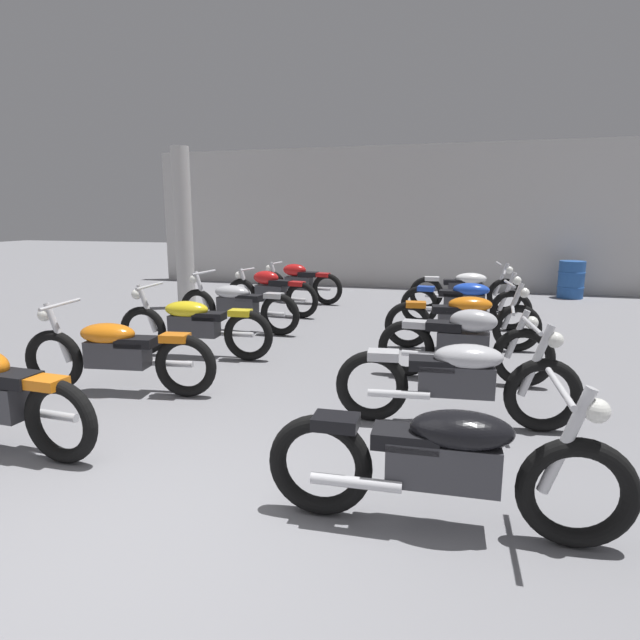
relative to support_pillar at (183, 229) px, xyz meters
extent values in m
plane|color=gray|center=(3.75, -7.31, -1.60)|extent=(60.00, 60.00, 0.00)
cube|color=#BCBAB7|center=(3.75, 4.27, 0.20)|extent=(13.45, 0.24, 3.60)
cylinder|color=#BCBAB7|center=(0.00, 0.00, 0.00)|extent=(0.36, 0.36, 3.20)
torus|color=black|center=(2.63, -6.50, -1.27)|extent=(0.67, 0.14, 0.67)
cube|color=black|center=(2.20, -6.48, -0.97)|extent=(0.41, 0.26, 0.10)
cube|color=orange|center=(2.53, -6.49, -0.97)|extent=(0.29, 0.21, 0.08)
cylinder|color=silver|center=(2.38, -6.36, -1.29)|extent=(0.55, 0.09, 0.07)
torus|color=black|center=(1.28, -5.08, -1.27)|extent=(0.68, 0.20, 0.67)
torus|color=black|center=(2.77, -4.88, -1.27)|extent=(0.68, 0.20, 0.67)
cylinder|color=silver|center=(1.36, -5.07, -0.96)|extent=(0.28, 0.10, 0.66)
cube|color=#38383D|center=(2.03, -4.98, -1.17)|extent=(0.69, 0.32, 0.28)
ellipsoid|color=orange|center=(1.93, -4.99, -0.95)|extent=(0.64, 0.39, 0.22)
cube|color=black|center=(2.25, -4.95, -1.03)|extent=(0.43, 0.29, 0.10)
cube|color=orange|center=(2.67, -4.90, -0.97)|extent=(0.30, 0.23, 0.08)
cylinder|color=silver|center=(1.42, -5.06, -0.65)|extent=(0.12, 0.68, 0.04)
sphere|color=white|center=(1.22, -5.09, -0.77)|extent=(0.14, 0.14, 0.14)
cylinder|color=silver|center=(2.51, -4.79, -1.29)|extent=(0.55, 0.14, 0.07)
torus|color=black|center=(1.34, -3.52, -1.27)|extent=(0.68, 0.16, 0.67)
torus|color=black|center=(2.84, -3.40, -1.27)|extent=(0.68, 0.16, 0.67)
cylinder|color=silver|center=(1.42, -3.51, -0.96)|extent=(0.28, 0.09, 0.66)
cube|color=#38383D|center=(2.09, -3.46, -1.17)|extent=(0.68, 0.29, 0.28)
ellipsoid|color=yellow|center=(1.99, -3.46, -0.95)|extent=(0.62, 0.37, 0.22)
cube|color=black|center=(2.31, -3.44, -1.03)|extent=(0.42, 0.27, 0.10)
cube|color=yellow|center=(2.74, -3.41, -0.97)|extent=(0.29, 0.22, 0.08)
cylinder|color=silver|center=(1.48, -3.51, -0.65)|extent=(0.09, 0.68, 0.04)
sphere|color=white|center=(1.28, -3.52, -0.77)|extent=(0.14, 0.14, 0.14)
cylinder|color=silver|center=(2.58, -3.29, -1.29)|extent=(0.55, 0.11, 0.07)
torus|color=black|center=(1.24, -1.79, -1.27)|extent=(0.68, 0.16, 0.67)
torus|color=black|center=(2.73, -1.90, -1.27)|extent=(0.68, 0.16, 0.67)
cylinder|color=silver|center=(1.32, -1.79, -0.96)|extent=(0.28, 0.09, 0.66)
cube|color=#38383D|center=(1.98, -1.84, -1.17)|extent=(0.68, 0.29, 0.28)
ellipsoid|color=#B7B7BC|center=(1.89, -1.83, -0.95)|extent=(0.62, 0.36, 0.22)
cube|color=black|center=(2.20, -1.86, -1.03)|extent=(0.42, 0.27, 0.10)
cube|color=#B7B7BC|center=(2.63, -1.89, -0.97)|extent=(0.29, 0.22, 0.08)
cylinder|color=silver|center=(1.38, -1.80, -0.65)|extent=(0.09, 0.68, 0.04)
sphere|color=white|center=(1.18, -1.78, -0.77)|extent=(0.14, 0.14, 0.14)
cylinder|color=silver|center=(2.49, -1.75, -1.29)|extent=(0.55, 0.11, 0.07)
torus|color=black|center=(1.34, -0.23, -1.27)|extent=(0.68, 0.21, 0.67)
torus|color=black|center=(2.62, -0.43, -1.27)|extent=(0.68, 0.21, 0.67)
cylinder|color=silver|center=(1.42, -0.25, -1.01)|extent=(0.25, 0.11, 0.56)
cube|color=#38383D|center=(1.98, -0.33, -1.17)|extent=(0.60, 0.32, 0.28)
ellipsoid|color=red|center=(1.88, -0.32, -0.89)|extent=(0.56, 0.35, 0.26)
cube|color=black|center=(2.20, -0.36, -0.97)|extent=(0.43, 0.30, 0.10)
cube|color=red|center=(2.52, -0.41, -0.97)|extent=(0.31, 0.24, 0.08)
cylinder|color=silver|center=(1.48, -0.26, -0.75)|extent=(0.11, 0.48, 0.04)
sphere|color=white|center=(1.28, -0.23, -0.87)|extent=(0.14, 0.14, 0.14)
cylinder|color=silver|center=(2.39, -0.26, -1.29)|extent=(0.55, 0.15, 0.07)
torus|color=black|center=(1.41, 1.21, -1.27)|extent=(0.68, 0.16, 0.67)
torus|color=black|center=(2.70, 1.11, -1.27)|extent=(0.68, 0.16, 0.67)
cylinder|color=silver|center=(1.49, 1.21, -1.01)|extent=(0.25, 0.09, 0.56)
cube|color=#38383D|center=(2.05, 1.16, -1.17)|extent=(0.59, 0.28, 0.28)
ellipsoid|color=red|center=(1.95, 1.17, -0.89)|extent=(0.54, 0.32, 0.26)
cube|color=black|center=(2.27, 1.15, -0.97)|extent=(0.42, 0.27, 0.10)
cube|color=red|center=(2.60, 1.12, -0.97)|extent=(0.29, 0.22, 0.08)
cylinder|color=silver|center=(1.55, 1.20, -0.75)|extent=(0.07, 0.48, 0.04)
sphere|color=white|center=(1.35, 1.22, -0.87)|extent=(0.14, 0.14, 0.14)
cylinder|color=silver|center=(2.46, 1.26, -1.29)|extent=(0.55, 0.11, 0.07)
torus|color=black|center=(6.23, -6.58, -1.27)|extent=(0.67, 0.14, 0.67)
torus|color=black|center=(4.73, -6.65, -1.27)|extent=(0.67, 0.14, 0.67)
cylinder|color=silver|center=(6.15, -6.59, -0.96)|extent=(0.28, 0.08, 0.66)
cube|color=#38383D|center=(5.48, -6.62, -1.17)|extent=(0.67, 0.27, 0.28)
ellipsoid|color=black|center=(5.58, -6.61, -0.95)|extent=(0.61, 0.35, 0.22)
cube|color=black|center=(5.26, -6.63, -1.03)|extent=(0.41, 0.26, 0.10)
cube|color=black|center=(4.83, -6.64, -0.97)|extent=(0.29, 0.21, 0.08)
cylinder|color=silver|center=(6.09, -6.59, -0.65)|extent=(0.07, 0.68, 0.04)
sphere|color=white|center=(6.29, -6.58, -0.77)|extent=(0.14, 0.14, 0.14)
cylinder|color=silver|center=(4.99, -6.77, -1.29)|extent=(0.55, 0.09, 0.07)
torus|color=black|center=(6.26, -4.85, -1.27)|extent=(0.68, 0.18, 0.67)
torus|color=black|center=(4.76, -5.00, -1.27)|extent=(0.68, 0.18, 0.67)
cylinder|color=silver|center=(6.18, -4.86, -0.96)|extent=(0.28, 0.10, 0.66)
cube|color=#38383D|center=(5.51, -4.93, -1.17)|extent=(0.68, 0.31, 0.28)
ellipsoid|color=#B7B7BC|center=(5.61, -4.92, -0.95)|extent=(0.63, 0.38, 0.22)
cube|color=black|center=(5.29, -4.95, -1.03)|extent=(0.42, 0.28, 0.10)
cube|color=#B7B7BC|center=(4.86, -4.99, -0.97)|extent=(0.30, 0.23, 0.08)
cylinder|color=silver|center=(6.12, -4.86, -0.65)|extent=(0.11, 0.68, 0.04)
sphere|color=white|center=(6.32, -4.84, -0.77)|extent=(0.14, 0.14, 0.14)
cylinder|color=silver|center=(5.03, -5.11, -1.29)|extent=(0.55, 0.13, 0.07)
torus|color=black|center=(6.20, -3.58, -1.27)|extent=(0.67, 0.14, 0.67)
torus|color=black|center=(4.90, -3.51, -1.27)|extent=(0.67, 0.14, 0.67)
cylinder|color=silver|center=(6.12, -3.57, -1.01)|extent=(0.25, 0.08, 0.56)
cube|color=#38383D|center=(5.55, -3.55, -1.17)|extent=(0.58, 0.27, 0.28)
ellipsoid|color=#B7B7BC|center=(5.65, -3.55, -0.89)|extent=(0.53, 0.30, 0.26)
cube|color=black|center=(5.33, -3.54, -0.97)|extent=(0.41, 0.26, 0.10)
cube|color=#B7B7BC|center=(5.00, -3.52, -0.97)|extent=(0.29, 0.21, 0.08)
cylinder|color=silver|center=(6.06, -3.57, -0.75)|extent=(0.06, 0.48, 0.04)
sphere|color=white|center=(6.26, -3.58, -0.87)|extent=(0.14, 0.14, 0.14)
cylinder|color=silver|center=(5.15, -3.66, -1.29)|extent=(0.55, 0.10, 0.07)
torus|color=black|center=(6.26, -1.96, -1.27)|extent=(0.68, 0.19, 0.67)
torus|color=black|center=(4.77, -2.15, -1.27)|extent=(0.68, 0.19, 0.67)
cylinder|color=silver|center=(6.18, -1.97, -0.96)|extent=(0.28, 0.10, 0.66)
cube|color=#38383D|center=(5.52, -2.05, -1.17)|extent=(0.68, 0.32, 0.28)
ellipsoid|color=orange|center=(5.62, -2.04, -0.95)|extent=(0.64, 0.39, 0.22)
cube|color=black|center=(5.30, -2.08, -1.03)|extent=(0.43, 0.29, 0.10)
cube|color=orange|center=(4.87, -2.13, -0.97)|extent=(0.30, 0.23, 0.08)
cylinder|color=silver|center=(6.12, -1.98, -0.65)|extent=(0.12, 0.68, 0.04)
sphere|color=white|center=(6.32, -1.95, -0.77)|extent=(0.14, 0.14, 0.14)
cylinder|color=silver|center=(5.04, -2.24, -1.29)|extent=(0.55, 0.14, 0.07)
torus|color=black|center=(6.28, -0.53, -1.27)|extent=(0.68, 0.16, 0.67)
torus|color=black|center=(4.78, -0.42, -1.27)|extent=(0.68, 0.16, 0.67)
cylinder|color=silver|center=(6.20, -0.52, -0.96)|extent=(0.28, 0.09, 0.66)
cube|color=#38383D|center=(5.53, -0.48, -1.17)|extent=(0.68, 0.29, 0.28)
ellipsoid|color=blue|center=(5.63, -0.48, -0.95)|extent=(0.62, 0.36, 0.22)
cube|color=black|center=(5.31, -0.46, -1.03)|extent=(0.42, 0.27, 0.10)
cube|color=blue|center=(4.88, -0.43, -0.97)|extent=(0.29, 0.22, 0.08)
cylinder|color=silver|center=(6.14, -0.52, -0.65)|extent=(0.09, 0.68, 0.04)
sphere|color=white|center=(6.34, -0.53, -0.77)|extent=(0.14, 0.14, 0.14)
cylinder|color=silver|center=(5.02, -0.57, -1.29)|extent=(0.55, 0.11, 0.07)
torus|color=black|center=(6.27, 1.19, -1.27)|extent=(0.68, 0.17, 0.67)
torus|color=black|center=(4.77, 1.05, -1.27)|extent=(0.68, 0.17, 0.67)
cylinder|color=silver|center=(6.19, 1.18, -0.96)|extent=(0.28, 0.10, 0.66)
cube|color=#38383D|center=(5.52, 1.12, -1.17)|extent=(0.68, 0.30, 0.28)
ellipsoid|color=white|center=(5.62, 1.13, -0.95)|extent=(0.63, 0.37, 0.22)
cube|color=black|center=(5.30, 1.10, -1.03)|extent=(0.42, 0.28, 0.10)
cube|color=white|center=(4.87, 1.06, -0.97)|extent=(0.30, 0.23, 0.08)
cylinder|color=silver|center=(6.13, 1.18, -0.65)|extent=(0.10, 0.68, 0.04)
sphere|color=white|center=(6.33, 1.19, -0.77)|extent=(0.14, 0.14, 0.14)
cylinder|color=silver|center=(5.04, 0.94, -1.29)|extent=(0.55, 0.12, 0.07)
cylinder|color=#23519E|center=(7.84, 3.53, -1.18)|extent=(0.56, 0.56, 0.85)
torus|color=#23519E|center=(7.84, 3.53, -1.01)|extent=(0.59, 0.59, 0.03)
torus|color=#23519E|center=(7.84, 3.53, -1.35)|extent=(0.59, 0.59, 0.03)
camera|label=1|loc=(5.57, -9.63, 0.29)|focal=29.69mm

